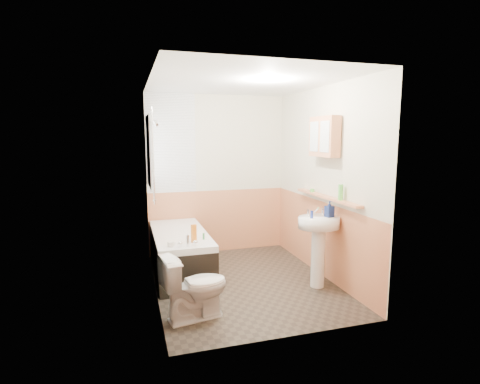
% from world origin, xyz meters
% --- Properties ---
extents(floor, '(2.80, 2.80, 0.00)m').
position_xyz_m(floor, '(0.00, 0.00, 0.00)').
color(floor, black).
rests_on(floor, ground).
extents(ceiling, '(2.80, 2.80, 0.00)m').
position_xyz_m(ceiling, '(0.00, 0.00, 2.50)').
color(ceiling, white).
rests_on(ceiling, ground).
extents(wall_back, '(2.20, 0.02, 2.50)m').
position_xyz_m(wall_back, '(0.00, 1.41, 1.25)').
color(wall_back, beige).
rests_on(wall_back, ground).
extents(wall_front, '(2.20, 0.02, 2.50)m').
position_xyz_m(wall_front, '(0.00, -1.41, 1.25)').
color(wall_front, beige).
rests_on(wall_front, ground).
extents(wall_left, '(0.02, 2.80, 2.50)m').
position_xyz_m(wall_left, '(-1.11, 0.00, 1.25)').
color(wall_left, beige).
rests_on(wall_left, ground).
extents(wall_right, '(0.02, 2.80, 2.50)m').
position_xyz_m(wall_right, '(1.11, 0.00, 1.25)').
color(wall_right, beige).
rests_on(wall_right, ground).
extents(wainscot_right, '(0.01, 2.80, 1.00)m').
position_xyz_m(wainscot_right, '(1.09, 0.00, 0.50)').
color(wainscot_right, '#DE8A5B').
rests_on(wainscot_right, wall_right).
extents(wainscot_front, '(2.20, 0.01, 1.00)m').
position_xyz_m(wainscot_front, '(0.00, -1.39, 0.50)').
color(wainscot_front, '#DE8A5B').
rests_on(wainscot_front, wall_front).
extents(wainscot_back, '(2.20, 0.01, 1.00)m').
position_xyz_m(wainscot_back, '(0.00, 1.39, 0.50)').
color(wainscot_back, '#DE8A5B').
rests_on(wainscot_back, wall_back).
extents(tile_cladding_left, '(0.01, 2.80, 2.50)m').
position_xyz_m(tile_cladding_left, '(-1.09, 0.00, 1.25)').
color(tile_cladding_left, white).
rests_on(tile_cladding_left, wall_left).
extents(tile_return_back, '(0.75, 0.01, 1.50)m').
position_xyz_m(tile_return_back, '(-0.73, 1.39, 1.75)').
color(tile_return_back, white).
rests_on(tile_return_back, wall_back).
extents(window, '(0.03, 0.79, 0.99)m').
position_xyz_m(window, '(-1.06, 0.95, 1.65)').
color(window, white).
rests_on(window, wall_left).
extents(bathtub, '(0.70, 1.62, 0.72)m').
position_xyz_m(bathtub, '(-0.73, 0.56, 0.30)').
color(bathtub, black).
rests_on(bathtub, floor).
extents(shower_riser, '(0.11, 0.08, 1.25)m').
position_xyz_m(shower_riser, '(-1.04, 0.52, 1.71)').
color(shower_riser, silver).
rests_on(shower_riser, wall_left).
extents(toilet, '(0.74, 0.50, 0.67)m').
position_xyz_m(toilet, '(-0.76, -0.78, 0.34)').
color(toilet, white).
rests_on(toilet, floor).
extents(sink, '(0.52, 0.42, 1.00)m').
position_xyz_m(sink, '(0.84, -0.40, 0.63)').
color(sink, white).
rests_on(sink, floor).
extents(pine_shelf, '(0.10, 1.46, 0.03)m').
position_xyz_m(pine_shelf, '(1.04, -0.21, 1.09)').
color(pine_shelf, '#DE8A5B').
rests_on(pine_shelf, wall_right).
extents(medicine_cabinet, '(0.14, 0.56, 0.51)m').
position_xyz_m(medicine_cabinet, '(1.01, -0.15, 1.85)').
color(medicine_cabinet, '#DE8A5B').
rests_on(medicine_cabinet, wall_right).
extents(foam_can, '(0.07, 0.07, 0.19)m').
position_xyz_m(foam_can, '(1.04, -0.54, 1.20)').
color(foam_can, '#59C647').
rests_on(foam_can, pine_shelf).
extents(green_bottle, '(0.04, 0.04, 0.19)m').
position_xyz_m(green_bottle, '(1.04, -0.52, 1.20)').
color(green_bottle, black).
rests_on(green_bottle, pine_shelf).
extents(black_jar, '(0.07, 0.07, 0.04)m').
position_xyz_m(black_jar, '(1.04, 0.17, 1.13)').
color(black_jar, '#59C647').
rests_on(black_jar, pine_shelf).
extents(soap_bottle, '(0.12, 0.21, 0.09)m').
position_xyz_m(soap_bottle, '(0.95, -0.44, 0.93)').
color(soap_bottle, navy).
rests_on(soap_bottle, sink).
extents(clear_bottle, '(0.04, 0.04, 0.09)m').
position_xyz_m(clear_bottle, '(0.71, -0.45, 0.93)').
color(clear_bottle, '#19339E').
rests_on(clear_bottle, sink).
extents(blue_gel, '(0.07, 0.06, 0.22)m').
position_xyz_m(blue_gel, '(-0.63, 0.00, 0.69)').
color(blue_gel, orange).
rests_on(blue_gel, bathtub).
extents(cream_jar, '(0.09, 0.09, 0.06)m').
position_xyz_m(cream_jar, '(-0.92, -0.08, 0.60)').
color(cream_jar, silver).
rests_on(cream_jar, bathtub).
extents(orange_bottle, '(0.03, 0.03, 0.08)m').
position_xyz_m(orange_bottle, '(-0.49, 0.10, 0.62)').
color(orange_bottle, '#388447').
rests_on(orange_bottle, bathtub).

